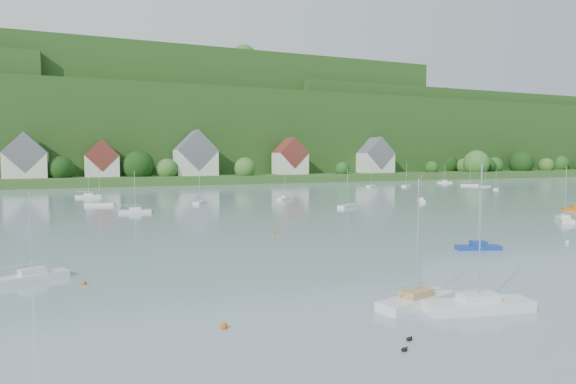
{
  "coord_description": "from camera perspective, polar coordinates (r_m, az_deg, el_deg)",
  "views": [
    {
      "loc": [
        -37.54,
        -9.2,
        10.54
      ],
      "look_at": [
        -2.35,
        75.0,
        4.0
      ],
      "focal_mm": 31.09,
      "sensor_mm": 36.0,
      "label": 1
    }
  ],
  "objects": [
    {
      "name": "far_shore_strip",
      "position": [
        212.74,
        -12.5,
        1.57
      ],
      "size": [
        600.0,
        60.0,
        3.0
      ],
      "primitive_type": "cube",
      "color": "#315620",
      "rests_on": "ground"
    },
    {
      "name": "near_sailboat_3",
      "position": [
        92.31,
        29.07,
        -2.69
      ],
      "size": [
        5.73,
        6.14,
        8.87
      ],
      "rotation": [
        0.0,
        0.0,
        0.85
      ],
      "color": "silver",
      "rests_on": "ground"
    },
    {
      "name": "village_building_0",
      "position": [
        196.98,
        -27.81,
        3.33
      ],
      "size": [
        14.0,
        10.4,
        16.0
      ],
      "color": "beige",
      "rests_on": "far_shore_strip"
    },
    {
      "name": "mooring_buoy_3",
      "position": [
        67.54,
        -1.68,
        -4.88
      ],
      "size": [
        0.44,
        0.44,
        0.44
      ],
      "primitive_type": "sphere",
      "color": "#CB530C",
      "rests_on": "ground"
    },
    {
      "name": "village_building_4",
      "position": [
        236.54,
        9.97,
        3.81
      ],
      "size": [
        15.0,
        10.4,
        16.5
      ],
      "color": "beige",
      "rests_on": "far_shore_strip"
    },
    {
      "name": "village_building_3",
      "position": [
        211.94,
        0.24,
        3.8
      ],
      "size": [
        13.0,
        10.4,
        15.5
      ],
      "color": "beige",
      "rests_on": "far_shore_strip"
    },
    {
      "name": "forested_ridge",
      "position": [
        280.62,
        -14.99,
        6.48
      ],
      "size": [
        620.0,
        181.22,
        69.89
      ],
      "color": "#194215",
      "rests_on": "ground"
    },
    {
      "name": "near_sailboat_1",
      "position": [
        60.64,
        20.94,
        -5.8
      ],
      "size": [
        5.15,
        2.96,
        6.71
      ],
      "rotation": [
        0.0,
        0.0,
        -0.34
      ],
      "color": "navy",
      "rests_on": "ground"
    },
    {
      "name": "near_sailboat_6",
      "position": [
        48.04,
        -27.22,
        -8.51
      ],
      "size": [
        5.88,
        3.72,
        7.71
      ],
      "rotation": [
        0.0,
        0.0,
        0.41
      ],
      "color": "silver",
      "rests_on": "ground"
    },
    {
      "name": "near_sailboat_2",
      "position": [
        37.04,
        14.49,
        -11.81
      ],
      "size": [
        6.94,
        3.55,
        9.03
      ],
      "rotation": [
        0.0,
        0.0,
        0.26
      ],
      "color": "silver",
      "rests_on": "ground"
    },
    {
      "name": "near_sailboat_0",
      "position": [
        37.09,
        20.92,
        -11.88
      ],
      "size": [
        7.73,
        3.57,
        10.07
      ],
      "rotation": [
        0.0,
        0.0,
        -0.21
      ],
      "color": "silver",
      "rests_on": "ground"
    },
    {
      "name": "far_sailboat_cluster",
      "position": [
        135.76,
        -3.09,
        -0.2
      ],
      "size": [
        184.08,
        71.96,
        8.71
      ],
      "color": "silver",
      "rests_on": "ground"
    },
    {
      "name": "village_building_1",
      "position": [
        198.35,
        -20.54,
        3.32
      ],
      "size": [
        12.0,
        9.36,
        14.0
      ],
      "color": "beige",
      "rests_on": "far_shore_strip"
    },
    {
      "name": "mooring_buoy_0",
      "position": [
        31.91,
        -7.35,
        -15.22
      ],
      "size": [
        0.48,
        0.48,
        0.48
      ],
      "primitive_type": "sphere",
      "color": "#CB530C",
      "rests_on": "ground"
    },
    {
      "name": "mooring_buoy_1",
      "position": [
        69.61,
        29.3,
        -5.14
      ],
      "size": [
        0.48,
        0.48,
        0.48
      ],
      "primitive_type": "sphere",
      "color": "silver",
      "rests_on": "ground"
    },
    {
      "name": "duck_pair",
      "position": [
        29.75,
        13.45,
        -16.57
      ],
      "size": [
        1.61,
        1.45,
        0.29
      ],
      "color": "black",
      "rests_on": "ground"
    },
    {
      "name": "village_building_2",
      "position": [
        201.74,
        -10.53,
        3.95
      ],
      "size": [
        16.0,
        11.44,
        18.0
      ],
      "color": "beige",
      "rests_on": "far_shore_strip"
    },
    {
      "name": "mooring_buoy_5",
      "position": [
        44.96,
        -22.31,
        -9.77
      ],
      "size": [
        0.41,
        0.41,
        0.41
      ],
      "primitive_type": "sphere",
      "color": "#CB530C",
      "rests_on": "ground"
    }
  ]
}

